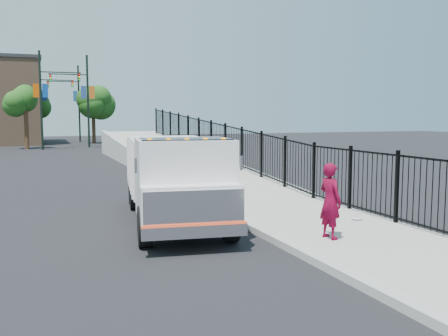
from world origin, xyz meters
name	(u,v)px	position (x,y,z in m)	size (l,w,h in m)	color
ground	(271,239)	(0.00, 0.00, 0.00)	(120.00, 120.00, 0.00)	black
sidewalk	(398,251)	(1.93, -2.00, 0.06)	(3.55, 12.00, 0.12)	#9E998E
curb	(317,259)	(0.00, -2.00, 0.08)	(0.30, 12.00, 0.16)	#ADAAA3
ramp	(174,168)	(2.12, 16.00, 0.00)	(3.95, 24.00, 1.70)	#9E998E
iron_fence	(225,156)	(3.55, 12.00, 0.90)	(0.10, 28.00, 1.80)	black
truck	(174,173)	(-1.56, 2.62, 1.32)	(3.16, 7.12, 2.36)	black
worker	(330,201)	(1.05, -0.80, 0.96)	(0.62, 0.40, 1.69)	maroon
debris	(357,218)	(2.82, 0.63, 0.16)	(0.29, 0.29, 0.07)	silver
light_pole_0	(45,96)	(-3.90, 33.24, 4.36)	(3.77, 0.22, 8.00)	black
light_pole_1	(84,97)	(-0.61, 35.11, 4.36)	(3.78, 0.22, 8.00)	black
light_pole_2	(44,99)	(-3.70, 43.02, 4.36)	(3.77, 0.22, 8.00)	black
light_pole_3	(76,100)	(-0.51, 44.95, 4.36)	(3.78, 0.22, 8.00)	black
tree_0	(25,102)	(-5.40, 34.27, 3.91)	(2.22, 2.22, 5.11)	#382314
tree_1	(93,104)	(0.82, 41.26, 3.95)	(2.74, 2.74, 5.37)	#382314
tree_2	(36,104)	(-4.48, 47.57, 3.96)	(2.84, 2.84, 5.42)	#382314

